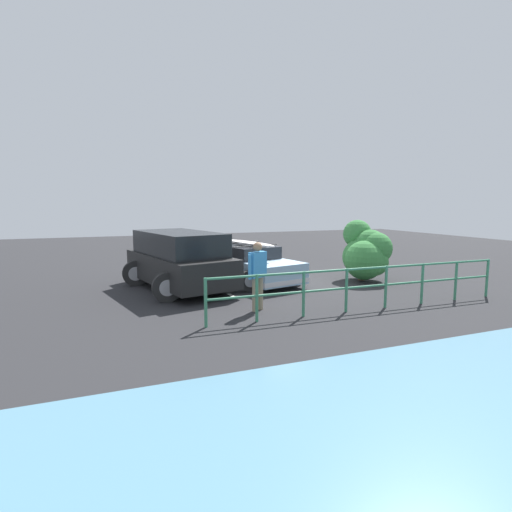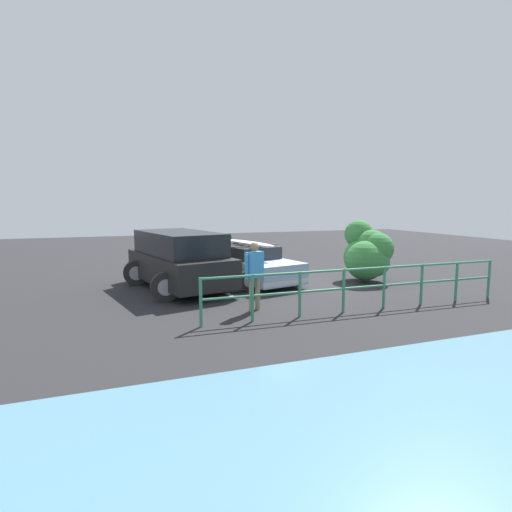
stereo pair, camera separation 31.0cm
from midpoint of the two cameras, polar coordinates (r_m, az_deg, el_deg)
name	(u,v)px [view 1 (the left image)]	position (r m, az deg, el deg)	size (l,w,h in m)	color
ground_plane	(272,282)	(13.55, 1.69, -3.74)	(44.00, 44.00, 0.02)	#28282B
parking_stripe	(215,284)	(13.22, -6.55, -4.02)	(4.34, 0.12, 0.00)	silver
sedan_car	(249,264)	(13.49, -1.67, -1.14)	(2.90, 4.41, 1.51)	#8CADC6
suv_car	(179,260)	(12.49, -11.63, -0.51)	(3.27, 4.73, 1.78)	black
person_bystander	(258,270)	(9.76, -0.68, -1.97)	(0.59, 0.40, 1.70)	gray
railing_fence	(367,282)	(10.22, 14.70, -3.68)	(8.21, 0.19, 1.08)	#387F5B
bush_near_left	(367,253)	(14.08, 14.95, 0.45)	(1.75, 2.03, 2.06)	brown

